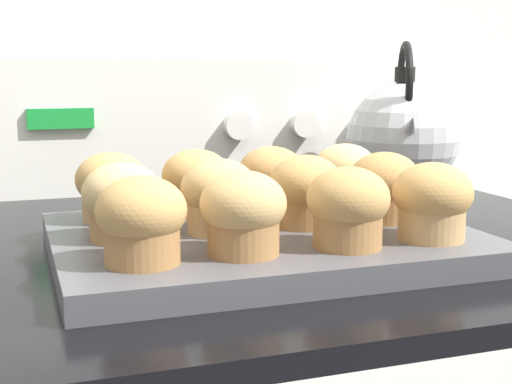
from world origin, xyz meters
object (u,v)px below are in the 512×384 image
at_px(muffin_r1_c0, 122,201).
at_px(muffin_r2_c0, 111,187).
at_px(muffin_r0_c1, 243,213).
at_px(muffin_r0_c3, 432,201).
at_px(muffin_r1_c3, 384,187).
at_px(tea_kettle, 403,136).
at_px(muffin_pan, 261,241).
at_px(muffin_r0_c2, 348,207).
at_px(muffin_r1_c1, 219,196).
at_px(muffin_r2_c3, 345,175).
at_px(muffin_r0_c0, 142,220).
at_px(muffin_r2_c1, 196,183).
at_px(muffin_r1_c2, 306,191).
at_px(muffin_r2_c2, 271,178).

height_order(muffin_r1_c0, muffin_r2_c0, same).
bearing_deg(muffin_r0_c1, muffin_r0_c3, -1.51).
bearing_deg(muffin_r1_c3, tea_kettle, 56.11).
relative_size(muffin_pan, muffin_r0_c2, 5.46).
height_order(muffin_r1_c1, muffin_r2_c0, same).
distance_m(muffin_r0_c2, muffin_r0_c3, 0.08).
xyz_separation_m(muffin_pan, muffin_r2_c3, (0.12, 0.08, 0.04)).
xyz_separation_m(muffin_pan, muffin_r1_c1, (-0.04, -0.00, 0.04)).
height_order(muffin_r0_c0, muffin_r0_c3, same).
bearing_deg(muffin_r2_c1, muffin_pan, -63.87).
xyz_separation_m(muffin_pan, muffin_r0_c1, (-0.04, -0.08, 0.04)).
distance_m(muffin_r0_c3, tea_kettle, 0.36).
distance_m(muffin_r1_c0, muffin_r1_c3, 0.25).
distance_m(muffin_r0_c3, muffin_r1_c1, 0.18).
bearing_deg(muffin_r2_c1, tea_kettle, 25.80).
bearing_deg(muffin_r1_c2, muffin_pan, -179.74).
bearing_deg(muffin_r1_c1, muffin_r0_c1, -92.46).
bearing_deg(muffin_r0_c1, muffin_r2_c3, 44.09).
xyz_separation_m(muffin_r0_c0, muffin_r1_c0, (-0.00, 0.08, 0.00)).
bearing_deg(muffin_r2_c1, muffin_r0_c3, -45.39).
relative_size(muffin_pan, muffin_r1_c0, 5.46).
bearing_deg(muffin_r2_c2, muffin_r1_c3, -45.31).
bearing_deg(muffin_r2_c2, muffin_r2_c3, -0.73).
bearing_deg(muffin_r0_c3, muffin_r1_c0, 160.84).
xyz_separation_m(muffin_r0_c3, tea_kettle, (0.16, 0.32, 0.02)).
relative_size(muffin_r0_c0, muffin_r1_c2, 1.00).
bearing_deg(muffin_r0_c3, muffin_r0_c1, 178.49).
bearing_deg(tea_kettle, muffin_r2_c0, -159.08).
bearing_deg(muffin_r1_c0, muffin_r0_c0, -88.94).
distance_m(muffin_r1_c2, muffin_r2_c3, 0.11).
bearing_deg(muffin_r0_c0, muffin_r0_c3, -0.78).
height_order(muffin_pan, muffin_r1_c0, muffin_r1_c0).
bearing_deg(muffin_r2_c2, muffin_r0_c1, -117.24).
bearing_deg(muffin_r1_c1, muffin_r2_c3, 26.71).
bearing_deg(muffin_r2_c3, muffin_pan, -146.61).
height_order(muffin_r1_c3, muffin_r2_c2, same).
bearing_deg(muffin_r2_c0, muffin_r1_c2, -26.24).
relative_size(muffin_pan, muffin_r1_c1, 5.46).
xyz_separation_m(muffin_r1_c2, muffin_r1_c3, (0.08, -0.00, 0.00)).
relative_size(muffin_pan, muffin_r1_c2, 5.46).
distance_m(muffin_r0_c1, muffin_r1_c1, 0.08).
xyz_separation_m(muffin_r0_c1, muffin_r1_c1, (0.00, 0.08, 0.00)).
distance_m(muffin_r1_c1, muffin_r2_c1, 0.08).
bearing_deg(muffin_r1_c3, muffin_r2_c3, 90.47).
height_order(muffin_r1_c3, tea_kettle, tea_kettle).
bearing_deg(muffin_r0_c0, muffin_r2_c1, 62.83).
bearing_deg(muffin_r0_c3, muffin_r1_c2, 133.36).
bearing_deg(muffin_r0_c1, tea_kettle, 44.07).
bearing_deg(tea_kettle, muffin_r0_c3, -116.62).
bearing_deg(muffin_r1_c0, muffin_r0_c3, -19.16).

